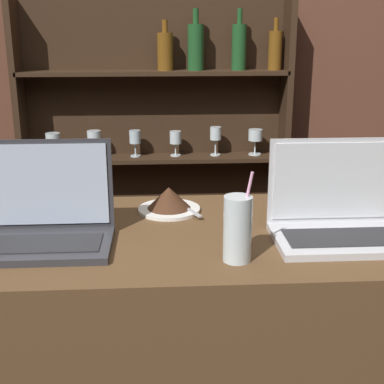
{
  "coord_description": "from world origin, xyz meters",
  "views": [
    {
      "loc": [
        -0.06,
        -1.01,
        1.57
      ],
      "look_at": [
        0.02,
        0.35,
        1.15
      ],
      "focal_mm": 50.0,
      "sensor_mm": 36.0,
      "label": 1
    }
  ],
  "objects": [
    {
      "name": "laptop_near",
      "position": [
        -0.35,
        0.26,
        1.11
      ],
      "size": [
        0.32,
        0.21,
        0.25
      ],
      "color": "#333338",
      "rests_on": "bar_counter"
    },
    {
      "name": "back_shelf",
      "position": [
        -0.07,
        1.68,
        0.91
      ],
      "size": [
        1.34,
        0.18,
        1.7
      ],
      "color": "#332114",
      "rests_on": "ground_plane"
    },
    {
      "name": "water_glass",
      "position": [
        0.11,
        0.13,
        1.13
      ],
      "size": [
        0.07,
        0.07,
        0.21
      ],
      "color": "silver",
      "rests_on": "bar_counter"
    },
    {
      "name": "laptop_far",
      "position": [
        0.39,
        0.25,
        1.11
      ],
      "size": [
        0.34,
        0.22,
        0.25
      ],
      "color": "silver",
      "rests_on": "bar_counter"
    },
    {
      "name": "back_wall",
      "position": [
        0.0,
        1.76,
        1.35
      ],
      "size": [
        7.0,
        0.06,
        2.7
      ],
      "color": "brown",
      "rests_on": "ground_plane"
    },
    {
      "name": "cake_plate",
      "position": [
        -0.04,
        0.48,
        1.08
      ],
      "size": [
        0.18,
        0.18,
        0.07
      ],
      "color": "white",
      "rests_on": "bar_counter"
    }
  ]
}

